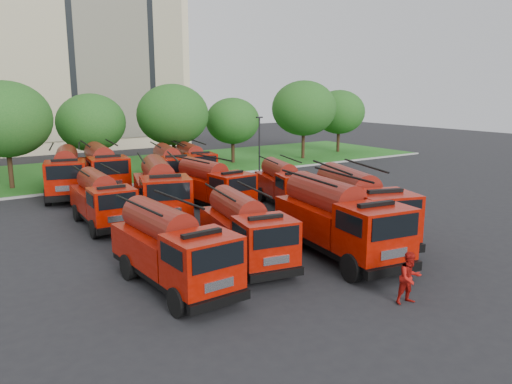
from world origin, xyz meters
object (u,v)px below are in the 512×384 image
Objects in this scene: fire_truck_0 at (172,248)px; fire_truck_4 at (102,199)px; fire_truck_5 at (160,190)px; fire_truck_3 at (358,206)px; fire_truck_2 at (338,220)px; firefighter_3 at (340,231)px; fire_truck_6 at (212,185)px; fire_truck_11 at (193,162)px; fire_truck_7 at (284,184)px; fire_truck_10 at (170,167)px; firefighter_1 at (408,303)px; fire_truck_8 at (67,173)px; fire_truck_9 at (103,169)px; firefighter_4 at (178,246)px; firefighter_0 at (411,258)px; firefighter_2 at (397,232)px; firefighter_5 at (325,201)px; fire_truck_1 at (245,229)px.

fire_truck_0 is 1.06× the size of fire_truck_4.
fire_truck_5 is (3.36, -0.44, 0.24)m from fire_truck_4.
fire_truck_2 is at bearing -133.40° from fire_truck_3.
fire_truck_4 reaches higher than firefighter_3.
fire_truck_0 is 12.94m from fire_truck_6.
fire_truck_7 is at bearing -75.70° from fire_truck_11.
fire_truck_3 is 1.02× the size of fire_truck_5.
fire_truck_7 is (11.44, -1.87, -0.04)m from fire_truck_4.
fire_truck_10 reaches higher than fire_truck_11.
fire_truck_8 is at bearing 114.11° from firefighter_1.
fire_truck_9 reaches higher than firefighter_4.
fire_truck_3 reaches higher than fire_truck_10.
fire_truck_9 is at bearing 109.27° from fire_truck_5.
fire_truck_0 is at bearing 139.70° from firefighter_0.
firefighter_2 is (5.39, 1.14, -1.77)m from fire_truck_2.
fire_truck_2 is at bearing -54.74° from fire_truck_4.
firefighter_3 is (7.53, -17.51, -1.75)m from fire_truck_9.
fire_truck_3 is at bearing -83.39° from fire_truck_7.
firefighter_4 is at bearing -135.89° from fire_truck_6.
fire_truck_5 is 14.74m from firefighter_0.
firefighter_3 is at bearing 95.36° from fire_truck_3.
firefighter_5 is at bearing -61.92° from fire_truck_11.
firefighter_5 is at bearing 70.36° from firefighter_1.
fire_truck_10 is at bearing 78.63° from fire_truck_5.
fire_truck_6 is 8.14m from firefighter_4.
fire_truck_6 is 11.89m from firefighter_2.
fire_truck_3 is 20.39m from fire_truck_9.
firefighter_0 is at bearing -72.32° from fire_truck_3.
fire_truck_3 is 7.99m from firefighter_1.
fire_truck_2 is 1.16× the size of fire_truck_6.
fire_truck_0 is at bearing -179.07° from fire_truck_2.
fire_truck_3 is 3.26m from firefighter_2.
fire_truck_8 is 7.57m from fire_truck_10.
fire_truck_10 reaches higher than firefighter_3.
fire_truck_6 is 7.92m from fire_truck_10.
firefighter_0 is (-1.42, -11.61, -1.46)m from fire_truck_7.
fire_truck_7 is at bearing 54.74° from fire_truck_1.
fire_truck_6 is at bearing -37.78° from fire_truck_8.
firefighter_4 is at bearing 124.13° from fire_truck_1.
fire_truck_1 is 0.87× the size of fire_truck_9.
fire_truck_2 is at bearing -88.33° from fire_truck_11.
fire_truck_1 is 18.11m from fire_truck_10.
fire_truck_11 is at bearing 106.10° from fire_truck_3.
fire_truck_11 is (2.92, 1.86, -0.10)m from fire_truck_10.
fire_truck_10 reaches higher than firefighter_2.
fire_truck_2 reaches higher than firefighter_3.
fire_truck_5 is at bearing -105.32° from fire_truck_10.
fire_truck_2 is 21.51m from fire_truck_11.
fire_truck_0 is at bearing -101.73° from fire_truck_10.
fire_truck_2 reaches higher than firefighter_5.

